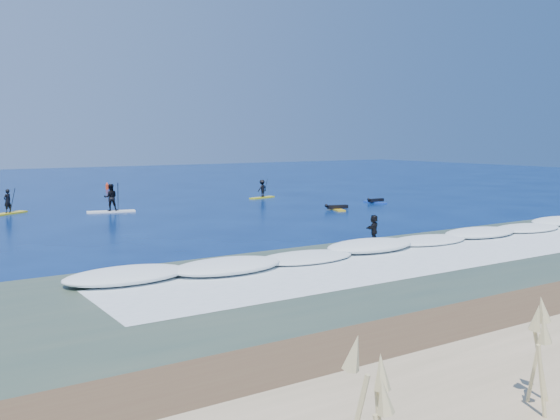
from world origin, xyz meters
TOP-DOWN VIEW (x-y plane):
  - ground at (0.00, 0.00)m, footprint 160.00×160.00m
  - shallow_water at (0.00, -14.00)m, footprint 90.00×13.00m
  - breaking_wave at (0.00, -10.00)m, footprint 40.00×6.00m
  - whitewater at (0.00, -13.00)m, footprint 34.00×5.00m
  - sup_paddler_left at (-14.94, 14.59)m, footprint 2.82×2.22m
  - sup_paddler_center at (-8.49, 11.72)m, footprint 3.49×1.71m
  - sup_paddler_right at (6.12, 14.61)m, footprint 2.75×1.41m
  - prone_paddler_near at (6.04, 3.92)m, footprint 1.80×2.37m
  - prone_paddler_far at (11.81, 6.07)m, footprint 1.73×2.20m
  - wave_surfer at (-2.08, -9.31)m, footprint 2.01×1.42m
  - marker_buoy at (-2.51, 31.24)m, footprint 0.32×0.32m

SIDE VIEW (x-z plane):
  - ground at x=0.00m, z-range 0.00..0.00m
  - breaking_wave at x=0.00m, z-range -0.15..0.15m
  - whitewater at x=0.00m, z-range -0.01..0.01m
  - shallow_water at x=0.00m, z-range 0.00..0.01m
  - prone_paddler_far at x=11.81m, z-range -0.07..0.38m
  - prone_paddler_near at x=6.04m, z-range -0.08..0.40m
  - marker_buoy at x=-2.51m, z-range -0.05..0.72m
  - sup_paddler_left at x=-14.94m, z-range -0.38..1.66m
  - sup_paddler_right at x=6.12m, z-range -0.21..1.67m
  - wave_surfer at x=-2.08m, z-range 0.10..1.53m
  - sup_paddler_center at x=-8.49m, z-range -0.30..2.08m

